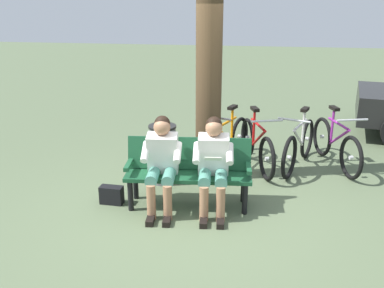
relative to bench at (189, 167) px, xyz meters
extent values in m
plane|color=#566647|center=(-0.13, 0.20, -0.51)|extent=(40.00, 40.00, 0.00)
cube|color=#194C2D|center=(-0.01, 0.08, -0.08)|extent=(1.64, 0.59, 0.05)
cube|color=#194C2D|center=(0.01, -0.11, 0.15)|extent=(1.61, 0.29, 0.42)
cube|color=#194C2D|center=(-0.76, 0.01, 0.05)|extent=(0.10, 0.40, 0.05)
cube|color=#194C2D|center=(0.75, 0.15, 0.05)|extent=(0.10, 0.40, 0.05)
cylinder|color=black|center=(-0.74, 0.18, -0.31)|extent=(0.07, 0.07, 0.40)
cylinder|color=black|center=(0.69, 0.32, -0.31)|extent=(0.07, 0.07, 0.40)
cylinder|color=black|center=(-0.71, -0.16, -0.31)|extent=(0.07, 0.07, 0.40)
cylinder|color=black|center=(0.73, -0.02, -0.31)|extent=(0.07, 0.07, 0.40)
cube|color=white|center=(-0.32, 0.03, 0.20)|extent=(0.41, 0.34, 0.55)
sphere|color=#A87554|center=(-0.32, 0.05, 0.56)|extent=(0.21, 0.21, 0.21)
sphere|color=black|center=(-0.32, 0.02, 0.59)|extent=(0.20, 0.20, 0.20)
cylinder|color=#4C8C7A|center=(-0.44, 0.22, -0.02)|extent=(0.19, 0.41, 0.15)
cylinder|color=#A87554|center=(-0.46, 0.42, -0.28)|extent=(0.11, 0.11, 0.45)
cube|color=black|center=(-0.47, 0.52, -0.47)|extent=(0.11, 0.23, 0.07)
cylinder|color=white|center=(-0.53, 0.13, 0.27)|extent=(0.12, 0.31, 0.23)
cylinder|color=#4C8C7A|center=(-0.24, 0.24, -0.02)|extent=(0.19, 0.41, 0.15)
cylinder|color=#A87554|center=(-0.26, 0.44, -0.28)|extent=(0.11, 0.11, 0.45)
cube|color=black|center=(-0.27, 0.54, -0.47)|extent=(0.11, 0.23, 0.07)
cylinder|color=white|center=(-0.14, 0.17, 0.27)|extent=(0.12, 0.31, 0.23)
cube|color=silver|center=(-0.35, 0.33, 0.26)|extent=(0.21, 0.14, 0.09)
cube|color=white|center=(0.31, 0.09, 0.20)|extent=(0.41, 0.34, 0.55)
sphere|color=#A87554|center=(0.31, 0.11, 0.56)|extent=(0.21, 0.21, 0.21)
sphere|color=black|center=(0.32, 0.08, 0.59)|extent=(0.20, 0.20, 0.20)
cylinder|color=#4C8C7A|center=(0.20, 0.28, -0.02)|extent=(0.19, 0.41, 0.15)
cylinder|color=#A87554|center=(0.18, 0.48, -0.28)|extent=(0.11, 0.11, 0.45)
cube|color=black|center=(0.17, 0.58, -0.47)|extent=(0.11, 0.23, 0.07)
cylinder|color=white|center=(0.10, 0.19, 0.27)|extent=(0.12, 0.31, 0.23)
cylinder|color=#4C8C7A|center=(0.39, 0.30, -0.02)|extent=(0.19, 0.41, 0.15)
cylinder|color=#A87554|center=(0.38, 0.50, -0.28)|extent=(0.11, 0.11, 0.45)
cube|color=black|center=(0.37, 0.60, -0.47)|extent=(0.11, 0.23, 0.07)
cylinder|color=white|center=(0.50, 0.23, 0.27)|extent=(0.12, 0.31, 0.23)
cube|color=black|center=(1.00, 0.18, -0.39)|extent=(0.31, 0.15, 0.24)
cylinder|color=#4C3823|center=(-0.13, -0.93, 1.39)|extent=(0.37, 0.37, 3.78)
cylinder|color=slate|center=(0.49, -0.64, -0.09)|extent=(0.38, 0.38, 0.83)
cylinder|color=black|center=(0.49, -0.64, 0.34)|extent=(0.40, 0.40, 0.03)
torus|color=black|center=(-2.24, -1.20, -0.18)|extent=(0.25, 0.65, 0.66)
cylinder|color=silver|center=(-2.24, -1.20, -0.18)|extent=(0.07, 0.07, 0.06)
torus|color=black|center=(-1.94, -2.17, -0.18)|extent=(0.25, 0.65, 0.66)
cylinder|color=silver|center=(-1.94, -2.17, -0.18)|extent=(0.07, 0.07, 0.06)
cylinder|color=#8C268C|center=(-2.09, -1.68, 0.20)|extent=(0.22, 0.62, 0.04)
cylinder|color=#8C268C|center=(-2.11, -1.61, 0.00)|extent=(0.21, 0.58, 0.43)
cylinder|color=#8C268C|center=(-2.04, -1.86, 0.12)|extent=(0.04, 0.04, 0.55)
cube|color=black|center=(-2.04, -1.86, 0.40)|extent=(0.15, 0.24, 0.05)
cylinder|color=#B2B2B7|center=(-2.21, -1.29, 0.37)|extent=(0.47, 0.17, 0.03)
torus|color=black|center=(-1.33, -1.05, -0.18)|extent=(0.28, 0.64, 0.66)
cylinder|color=silver|center=(-1.33, -1.05, -0.18)|extent=(0.07, 0.07, 0.06)
torus|color=black|center=(-1.68, -2.01, -0.18)|extent=(0.28, 0.64, 0.66)
cylinder|color=silver|center=(-1.68, -2.01, -0.18)|extent=(0.07, 0.07, 0.06)
cylinder|color=silver|center=(-1.51, -1.53, 0.20)|extent=(0.25, 0.61, 0.04)
cylinder|color=silver|center=(-1.48, -1.46, 0.00)|extent=(0.24, 0.58, 0.43)
cylinder|color=silver|center=(-1.57, -1.70, 0.12)|extent=(0.04, 0.04, 0.55)
cube|color=black|center=(-1.57, -1.70, 0.40)|extent=(0.16, 0.24, 0.05)
cylinder|color=#B2B2B7|center=(-1.37, -1.15, 0.37)|extent=(0.46, 0.19, 0.03)
torus|color=black|center=(-1.01, -0.94, -0.18)|extent=(0.27, 0.65, 0.66)
cylinder|color=silver|center=(-1.01, -0.94, -0.18)|extent=(0.07, 0.07, 0.06)
torus|color=black|center=(-0.68, -1.91, -0.18)|extent=(0.27, 0.65, 0.66)
cylinder|color=silver|center=(-0.68, -1.91, -0.18)|extent=(0.07, 0.07, 0.06)
cylinder|color=#B71414|center=(-0.85, -1.43, 0.20)|extent=(0.24, 0.61, 0.04)
cylinder|color=#B71414|center=(-0.87, -1.35, 0.00)|extent=(0.23, 0.58, 0.43)
cylinder|color=#B71414|center=(-0.79, -1.60, 0.12)|extent=(0.04, 0.04, 0.55)
cube|color=black|center=(-0.79, -1.60, 0.40)|extent=(0.15, 0.24, 0.05)
cylinder|color=#B2B2B7|center=(-0.97, -1.04, 0.37)|extent=(0.47, 0.18, 0.03)
torus|color=black|center=(-0.19, -1.00, -0.18)|extent=(0.28, 0.64, 0.66)
cylinder|color=silver|center=(-0.19, -1.00, -0.18)|extent=(0.07, 0.07, 0.06)
torus|color=black|center=(-0.54, -1.96, -0.18)|extent=(0.28, 0.64, 0.66)
cylinder|color=silver|center=(-0.54, -1.96, -0.18)|extent=(0.07, 0.07, 0.06)
cylinder|color=orange|center=(-0.37, -1.48, 0.20)|extent=(0.26, 0.61, 0.04)
cylinder|color=orange|center=(-0.34, -1.41, 0.00)|extent=(0.24, 0.57, 0.43)
cylinder|color=orange|center=(-0.43, -1.65, 0.12)|extent=(0.04, 0.04, 0.55)
cube|color=black|center=(-0.43, -1.65, 0.40)|extent=(0.16, 0.24, 0.05)
cylinder|color=#B2B2B7|center=(-0.23, -1.10, 0.37)|extent=(0.46, 0.20, 0.03)
camera|label=1|loc=(-0.87, 4.99, 2.06)|focal=39.69mm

